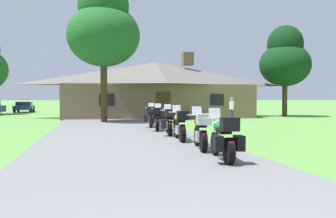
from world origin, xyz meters
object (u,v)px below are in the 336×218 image
at_px(tree_right_of_lodge, 285,59).
at_px(parked_navy_sedan_far_left, 24,107).
at_px(motorcycle_red_second_in_row, 201,131).
at_px(motorcycle_green_nearest_to_camera, 224,139).
at_px(motorcycle_black_fourth_in_row, 169,122).
at_px(tree_by_lodge_front, 104,27).
at_px(motorcycle_yellow_third_in_row, 180,125).
at_px(bystander_white_shirt_near_lodge, 232,108).
at_px(motorcycle_black_farthest_in_row, 151,117).
at_px(motorcycle_silver_fifth_in_row, 158,119).

distance_m(tree_right_of_lodge, parked_navy_sedan_far_left, 28.78).
bearing_deg(motorcycle_red_second_in_row, motorcycle_green_nearest_to_camera, -82.42).
xyz_separation_m(motorcycle_black_fourth_in_row, tree_by_lodge_front, (-2.43, 9.40, 5.66)).
relative_size(motorcycle_yellow_third_in_row, bystander_white_shirt_near_lodge, 1.24).
xyz_separation_m(motorcycle_green_nearest_to_camera, motorcycle_black_farthest_in_row, (-0.06, 11.20, 0.00)).
bearing_deg(motorcycle_silver_fifth_in_row, tree_by_lodge_front, 119.06).
relative_size(motorcycle_black_fourth_in_row, tree_right_of_lodge, 0.26).
relative_size(motorcycle_green_nearest_to_camera, tree_right_of_lodge, 0.26).
distance_m(motorcycle_green_nearest_to_camera, motorcycle_silver_fifth_in_row, 8.95).
distance_m(motorcycle_red_second_in_row, tree_by_lodge_front, 15.24).
relative_size(motorcycle_silver_fifth_in_row, tree_right_of_lodge, 0.26).
bearing_deg(bystander_white_shirt_near_lodge, tree_by_lodge_front, -90.74).
relative_size(bystander_white_shirt_near_lodge, tree_right_of_lodge, 0.21).
xyz_separation_m(motorcycle_yellow_third_in_row, tree_by_lodge_front, (-2.40, 11.47, 5.65)).
bearing_deg(tree_by_lodge_front, motorcycle_black_farthest_in_row, -64.08).
relative_size(motorcycle_red_second_in_row, motorcycle_silver_fifth_in_row, 1.00).
height_order(bystander_white_shirt_near_lodge, tree_by_lodge_front, tree_by_lodge_front).
bearing_deg(parked_navy_sedan_far_left, motorcycle_black_farthest_in_row, -68.44).
height_order(motorcycle_red_second_in_row, parked_navy_sedan_far_left, motorcycle_red_second_in_row).
bearing_deg(parked_navy_sedan_far_left, tree_by_lodge_front, -69.11).
distance_m(bystander_white_shirt_near_lodge, tree_by_lodge_front, 10.12).
bearing_deg(motorcycle_black_farthest_in_row, parked_navy_sedan_far_left, 123.11).
relative_size(motorcycle_black_farthest_in_row, tree_by_lodge_front, 0.22).
distance_m(motorcycle_black_fourth_in_row, parked_navy_sedan_far_left, 31.36).
distance_m(motorcycle_red_second_in_row, bystander_white_shirt_near_lodge, 14.36).
bearing_deg(motorcycle_silver_fifth_in_row, motorcycle_red_second_in_row, -78.02).
bearing_deg(parked_navy_sedan_far_left, motorcycle_yellow_third_in_row, -72.86).
distance_m(motorcycle_green_nearest_to_camera, motorcycle_red_second_in_row, 2.12).
bearing_deg(motorcycle_yellow_third_in_row, motorcycle_black_fourth_in_row, 94.02).
height_order(tree_right_of_lodge, tree_by_lodge_front, tree_by_lodge_front).
xyz_separation_m(motorcycle_green_nearest_to_camera, parked_navy_sedan_far_left, (-10.76, 36.12, 0.03)).
bearing_deg(bystander_white_shirt_near_lodge, tree_right_of_lodge, 135.72).
bearing_deg(motorcycle_red_second_in_row, tree_by_lodge_front, 108.48).
bearing_deg(motorcycle_green_nearest_to_camera, tree_right_of_lodge, 63.27).
xyz_separation_m(motorcycle_yellow_third_in_row, motorcycle_silver_fifth_in_row, (-0.07, 4.37, -0.01)).
bearing_deg(motorcycle_silver_fifth_in_row, motorcycle_black_fourth_in_row, -76.68).
bearing_deg(tree_right_of_lodge, bystander_white_shirt_near_lodge, -139.84).
distance_m(motorcycle_silver_fifth_in_row, bystander_white_shirt_near_lodge, 8.76).
height_order(motorcycle_green_nearest_to_camera, tree_right_of_lodge, tree_right_of_lodge).
height_order(motorcycle_green_nearest_to_camera, parked_navy_sedan_far_left, motorcycle_green_nearest_to_camera).
xyz_separation_m(motorcycle_silver_fifth_in_row, parked_navy_sedan_far_left, (-10.67, 27.17, 0.03)).
distance_m(motorcycle_yellow_third_in_row, parked_navy_sedan_far_left, 33.31).
bearing_deg(bystander_white_shirt_near_lodge, motorcycle_black_fourth_in_row, -30.37).
distance_m(motorcycle_black_fourth_in_row, tree_right_of_lodge, 20.50).
bearing_deg(motorcycle_green_nearest_to_camera, motorcycle_yellow_third_in_row, 95.90).
xyz_separation_m(tree_right_of_lodge, parked_navy_sedan_far_left, (-24.31, 14.74, -4.45)).
bearing_deg(tree_by_lodge_front, parked_navy_sedan_far_left, 112.57).
distance_m(motorcycle_black_fourth_in_row, motorcycle_silver_fifth_in_row, 2.29).
bearing_deg(motorcycle_black_fourth_in_row, tree_by_lodge_front, 112.37).
xyz_separation_m(motorcycle_red_second_in_row, motorcycle_black_fourth_in_row, (-0.03, 4.55, -0.01)).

